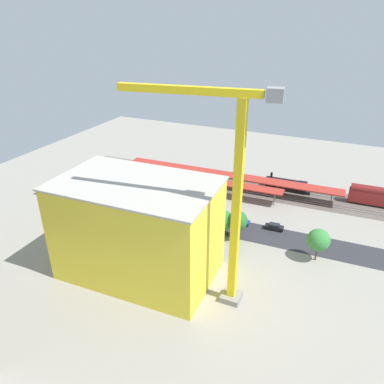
{
  "coord_description": "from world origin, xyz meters",
  "views": [
    {
      "loc": [
        -34.31,
        82.17,
        48.55
      ],
      "look_at": [
        0.67,
        3.49,
        6.91
      ],
      "focal_mm": 33.79,
      "sensor_mm": 36.0,
      "label": 1
    }
  ],
  "objects_px": {
    "construction_building": "(138,230)",
    "street_tree_2": "(75,188)",
    "street_tree_3": "(222,221)",
    "traffic_light": "(235,205)",
    "street_tree_0": "(319,240)",
    "parked_car_2": "(216,216)",
    "tower_crane": "(227,188)",
    "platform_canopy_far": "(228,175)",
    "street_tree_4": "(200,215)",
    "platform_canopy_near": "(206,180)",
    "street_tree_1": "(190,213)",
    "parked_car_3": "(188,210)",
    "parked_car_4": "(163,205)",
    "locomotive": "(288,185)",
    "box_truck_0": "(196,235)",
    "passenger_coach": "(380,196)",
    "parked_car_5": "(140,200)",
    "street_tree_5": "(237,221)",
    "parked_car_1": "(241,221)",
    "parked_car_0": "(274,227)"
  },
  "relations": [
    {
      "from": "platform_canopy_near",
      "to": "construction_building",
      "type": "xyz_separation_m",
      "value": [
        -1.43,
        40.57,
        5.77
      ]
    },
    {
      "from": "tower_crane",
      "to": "street_tree_4",
      "type": "relative_size",
      "value": 5.8
    },
    {
      "from": "locomotive",
      "to": "street_tree_2",
      "type": "bearing_deg",
      "value": 31.36
    },
    {
      "from": "construction_building",
      "to": "street_tree_0",
      "type": "height_order",
      "value": "construction_building"
    },
    {
      "from": "parked_car_1",
      "to": "parked_car_2",
      "type": "bearing_deg",
      "value": -1.75
    },
    {
      "from": "parked_car_1",
      "to": "parked_car_4",
      "type": "bearing_deg",
      "value": 0.04
    },
    {
      "from": "parked_car_1",
      "to": "construction_building",
      "type": "bearing_deg",
      "value": 62.92
    },
    {
      "from": "parked_car_4",
      "to": "street_tree_3",
      "type": "distance_m",
      "value": 22.06
    },
    {
      "from": "street_tree_3",
      "to": "street_tree_5",
      "type": "xyz_separation_m",
      "value": [
        -3.73,
        -0.01,
        0.83
      ]
    },
    {
      "from": "street_tree_0",
      "to": "parked_car_2",
      "type": "bearing_deg",
      "value": -17.83
    },
    {
      "from": "platform_canopy_far",
      "to": "parked_car_2",
      "type": "relative_size",
      "value": 16.02
    },
    {
      "from": "construction_building",
      "to": "street_tree_2",
      "type": "relative_size",
      "value": 4.29
    },
    {
      "from": "street_tree_4",
      "to": "tower_crane",
      "type": "bearing_deg",
      "value": 122.7
    },
    {
      "from": "parked_car_1",
      "to": "box_truck_0",
      "type": "height_order",
      "value": "box_truck_0"
    },
    {
      "from": "tower_crane",
      "to": "street_tree_2",
      "type": "height_order",
      "value": "tower_crane"
    },
    {
      "from": "passenger_coach",
      "to": "traffic_light",
      "type": "height_order",
      "value": "traffic_light"
    },
    {
      "from": "tower_crane",
      "to": "traffic_light",
      "type": "height_order",
      "value": "tower_crane"
    },
    {
      "from": "street_tree_2",
      "to": "tower_crane",
      "type": "bearing_deg",
      "value": 158.65
    },
    {
      "from": "street_tree_0",
      "to": "parked_car_1",
      "type": "bearing_deg",
      "value": -23.14
    },
    {
      "from": "street_tree_1",
      "to": "street_tree_2",
      "type": "height_order",
      "value": "street_tree_2"
    },
    {
      "from": "platform_canopy_far",
      "to": "tower_crane",
      "type": "bearing_deg",
      "value": 107.52
    },
    {
      "from": "street_tree_1",
      "to": "street_tree_2",
      "type": "distance_m",
      "value": 35.96
    },
    {
      "from": "street_tree_1",
      "to": "parked_car_4",
      "type": "bearing_deg",
      "value": -32.36
    },
    {
      "from": "street_tree_4",
      "to": "box_truck_0",
      "type": "bearing_deg",
      "value": 101.58
    },
    {
      "from": "passenger_coach",
      "to": "traffic_light",
      "type": "bearing_deg",
      "value": 33.82
    },
    {
      "from": "box_truck_0",
      "to": "street_tree_0",
      "type": "xyz_separation_m",
      "value": [
        -27.14,
        -3.78,
        3.57
      ]
    },
    {
      "from": "platform_canopy_far",
      "to": "construction_building",
      "type": "bearing_deg",
      "value": 85.93
    },
    {
      "from": "platform_canopy_far",
      "to": "traffic_light",
      "type": "relative_size",
      "value": 10.89
    },
    {
      "from": "platform_canopy_near",
      "to": "traffic_light",
      "type": "relative_size",
      "value": 7.34
    },
    {
      "from": "tower_crane",
      "to": "locomotive",
      "type": "bearing_deg",
      "value": -92.67
    },
    {
      "from": "street_tree_1",
      "to": "locomotive",
      "type": "bearing_deg",
      "value": -119.39
    },
    {
      "from": "street_tree_3",
      "to": "box_truck_0",
      "type": "bearing_deg",
      "value": 43.39
    },
    {
      "from": "construction_building",
      "to": "street_tree_2",
      "type": "height_order",
      "value": "construction_building"
    },
    {
      "from": "street_tree_3",
      "to": "traffic_light",
      "type": "xyz_separation_m",
      "value": [
        -0.09,
        -9.27,
        -0.2
      ]
    },
    {
      "from": "parked_car_1",
      "to": "platform_canopy_near",
      "type": "bearing_deg",
      "value": -41.25
    },
    {
      "from": "passenger_coach",
      "to": "parked_car_3",
      "type": "xyz_separation_m",
      "value": [
        48.32,
        25.38,
        -2.32
      ]
    },
    {
      "from": "street_tree_3",
      "to": "parked_car_0",
      "type": "bearing_deg",
      "value": -143.56
    },
    {
      "from": "locomotive",
      "to": "street_tree_1",
      "type": "bearing_deg",
      "value": 60.61
    },
    {
      "from": "street_tree_1",
      "to": "street_tree_3",
      "type": "distance_m",
      "value": 8.67
    },
    {
      "from": "parked_car_5",
      "to": "tower_crane",
      "type": "height_order",
      "value": "tower_crane"
    },
    {
      "from": "parked_car_2",
      "to": "street_tree_1",
      "type": "xyz_separation_m",
      "value": [
        4.22,
        7.66,
        3.67
      ]
    },
    {
      "from": "platform_canopy_far",
      "to": "street_tree_4",
      "type": "xyz_separation_m",
      "value": [
        -2.06,
        27.69,
        0.52
      ]
    },
    {
      "from": "street_tree_2",
      "to": "street_tree_5",
      "type": "xyz_separation_m",
      "value": [
        -48.36,
        -0.21,
        0.43
      ]
    },
    {
      "from": "platform_canopy_near",
      "to": "construction_building",
      "type": "height_order",
      "value": "construction_building"
    },
    {
      "from": "parked_car_4",
      "to": "traffic_light",
      "type": "bearing_deg",
      "value": -175.19
    },
    {
      "from": "parked_car_3",
      "to": "street_tree_5",
      "type": "bearing_deg",
      "value": 155.29
    },
    {
      "from": "parked_car_1",
      "to": "street_tree_5",
      "type": "relative_size",
      "value": 0.56
    },
    {
      "from": "parked_car_0",
      "to": "street_tree_1",
      "type": "bearing_deg",
      "value": 22.24
    },
    {
      "from": "parked_car_3",
      "to": "parked_car_4",
      "type": "height_order",
      "value": "parked_car_3"
    },
    {
      "from": "locomotive",
      "to": "street_tree_0",
      "type": "distance_m",
      "value": 36.2
    }
  ]
}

